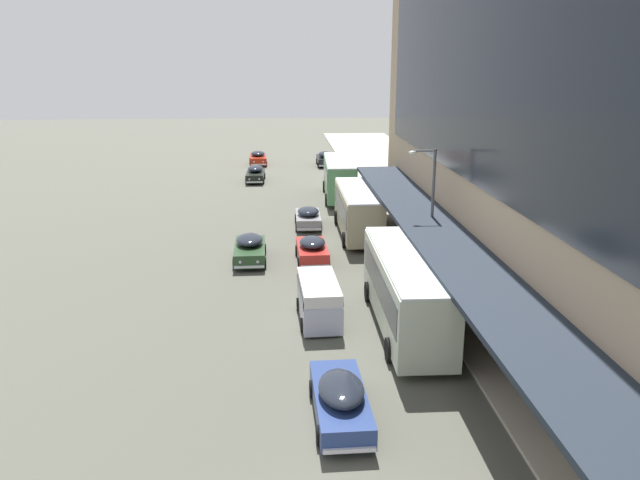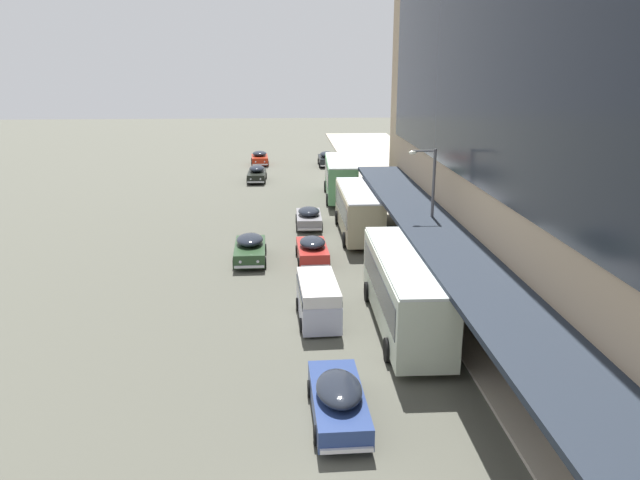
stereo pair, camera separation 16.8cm
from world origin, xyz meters
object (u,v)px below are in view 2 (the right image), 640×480
(transit_bus_kerbside_rear, at_px, (405,288))
(sedan_oncoming_front, at_px, (326,159))
(transit_bus_kerbside_far, at_px, (359,209))
(street_lamp, at_px, (430,205))
(pedestrian_at_kerb, at_px, (560,400))
(sedan_lead_near, at_px, (338,399))
(transit_bus_kerbside_front, at_px, (340,176))
(vw_van, at_px, (318,297))
(sedan_second_near, at_px, (250,248))
(sedan_trailing_mid, at_px, (257,174))
(sedan_lead_mid, at_px, (312,249))
(sedan_far_back, at_px, (260,158))
(sedan_trailing_near, at_px, (309,217))

(transit_bus_kerbside_rear, bearing_deg, sedan_oncoming_front, 90.41)
(transit_bus_kerbside_far, distance_m, street_lamp, 10.06)
(pedestrian_at_kerb, xyz_separation_m, street_lamp, (-0.99, 14.93, 3.12))
(sedan_lead_near, relative_size, street_lamp, 0.70)
(sedan_lead_near, height_order, pedestrian_at_kerb, pedestrian_at_kerb)
(transit_bus_kerbside_front, height_order, sedan_lead_near, transit_bus_kerbside_front)
(vw_van, bearing_deg, sedan_second_near, 111.50)
(sedan_trailing_mid, bearing_deg, transit_bus_kerbside_far, -69.23)
(sedan_second_near, relative_size, sedan_oncoming_front, 1.02)
(sedan_trailing_mid, distance_m, sedan_second_near, 25.93)
(sedan_trailing_mid, bearing_deg, transit_bus_kerbside_front, -48.11)
(transit_bus_kerbside_far, relative_size, sedan_oncoming_front, 2.02)
(sedan_lead_mid, xyz_separation_m, vw_van, (-0.17, -8.78, 0.33))
(sedan_oncoming_front, xyz_separation_m, sedan_far_back, (-7.71, 1.25, -0.04))
(sedan_trailing_mid, xyz_separation_m, sedan_lead_mid, (4.31, -26.33, -0.01))
(transit_bus_kerbside_rear, bearing_deg, sedan_far_back, 99.74)
(sedan_second_near, bearing_deg, sedan_trailing_mid, 91.16)
(sedan_lead_mid, bearing_deg, transit_bus_kerbside_rear, -70.02)
(sedan_second_near, relative_size, sedan_far_back, 1.09)
(transit_bus_kerbside_front, xyz_separation_m, sedan_second_near, (-7.14, -17.38, -1.19))
(sedan_trailing_mid, distance_m, sedan_lead_mid, 26.68)
(transit_bus_kerbside_front, distance_m, transit_bus_kerbside_far, 12.04)
(pedestrian_at_kerb, bearing_deg, sedan_oncoming_front, 94.04)
(transit_bus_kerbside_far, bearing_deg, sedan_lead_near, -98.55)
(transit_bus_kerbside_far, relative_size, sedan_lead_near, 1.86)
(sedan_second_near, xyz_separation_m, sedan_oncoming_front, (7.14, 35.01, 0.04))
(sedan_second_near, distance_m, sedan_lead_near, 18.18)
(sedan_second_near, relative_size, sedan_lead_near, 0.94)
(transit_bus_kerbside_front, distance_m, vw_van, 26.81)
(sedan_lead_mid, distance_m, vw_van, 8.79)
(sedan_oncoming_front, relative_size, street_lamp, 0.64)
(sedan_second_near, height_order, vw_van, vw_van)
(transit_bus_kerbside_rear, distance_m, sedan_lead_mid, 10.83)
(sedan_second_near, height_order, sedan_far_back, sedan_far_back)
(sedan_second_near, relative_size, sedan_lead_mid, 1.08)
(transit_bus_kerbside_front, distance_m, sedan_second_near, 18.83)
(sedan_lead_mid, relative_size, sedan_far_back, 1.01)
(sedan_far_back, xyz_separation_m, street_lamp, (10.54, -40.32, 3.52))
(sedan_far_back, height_order, street_lamp, street_lamp)
(sedan_lead_near, bearing_deg, pedestrian_at_kerb, -9.57)
(sedan_second_near, height_order, sedan_lead_near, sedan_second_near)
(transit_bus_kerbside_far, relative_size, sedan_far_back, 2.15)
(sedan_lead_mid, xyz_separation_m, sedan_oncoming_front, (3.35, 35.42, 0.05))
(transit_bus_kerbside_rear, bearing_deg, sedan_trailing_mid, 102.36)
(street_lamp, bearing_deg, sedan_trailing_mid, 109.29)
(transit_bus_kerbside_front, height_order, transit_bus_kerbside_far, transit_bus_kerbside_front)
(transit_bus_kerbside_rear, xyz_separation_m, street_lamp, (2.51, 6.46, 2.32))
(sedan_trailing_near, distance_m, sedan_far_back, 28.85)
(sedan_lead_mid, height_order, vw_van, vw_van)
(transit_bus_kerbside_far, relative_size, sedan_second_near, 1.98)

